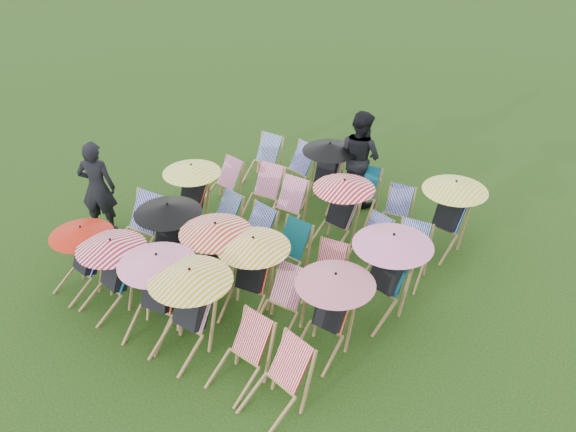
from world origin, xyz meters
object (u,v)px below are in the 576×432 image
Objects in this scene: deckchair_5 at (276,383)px; deckchair_29 at (446,214)px; person_rear at (360,157)px; deckchair_0 at (80,258)px; person_left at (97,188)px.

deckchair_29 reaches higher than deckchair_5.
deckchair_5 is 0.51× the size of person_rear.
deckchair_0 is 1.77m from person_left.
person_rear is at bearing 121.30° from deckchair_5.
person_rear is (2.01, 5.12, 0.32)m from deckchair_0.
deckchair_5 is at bearing 133.04° from person_left.
deckchair_5 is 0.54× the size of person_left.
deckchair_5 is 5.35m from person_left.
person_left is at bearing 61.39° from person_rear.
deckchair_5 is 4.67m from deckchair_29.
deckchair_5 is at bearing -86.25° from deckchair_29.
person_rear is at bearing 75.47° from deckchair_0.
deckchair_0 is at bearing 99.12° from person_left.
person_left is at bearing 175.16° from deckchair_5.
deckchair_29 is 2.17m from person_rear.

